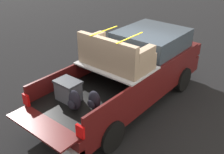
{
  "coord_description": "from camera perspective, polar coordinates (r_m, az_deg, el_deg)",
  "views": [
    {
      "loc": [
        -5.37,
        -3.95,
        4.35
      ],
      "look_at": [
        -0.6,
        0.0,
        1.1
      ],
      "focal_mm": 43.08,
      "sensor_mm": 36.0,
      "label": 1
    }
  ],
  "objects": [
    {
      "name": "pickup_truck",
      "position": [
        7.74,
        4.56,
        1.66
      ],
      "size": [
        6.05,
        2.06,
        2.23
      ],
      "color": "#470F0F",
      "rests_on": "ground_plane"
    },
    {
      "name": "ground_plane",
      "position": [
        7.96,
        2.77,
        -5.47
      ],
      "size": [
        40.0,
        40.0,
        0.0
      ],
      "primitive_type": "plane",
      "color": "black"
    }
  ]
}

